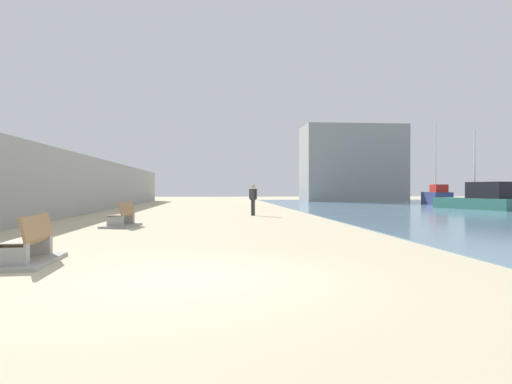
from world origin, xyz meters
The scene contains 8 objects.
ground_plane centered at (0.00, 18.00, 0.00)m, with size 120.00×120.00×0.00m, color #C6B793.
seawall centered at (-7.50, 18.00, 1.75)m, with size 0.80×64.00×3.49m, color #9E9E99.
bench_near centered at (-3.34, 1.85, 0.23)m, with size 1.20×2.15×0.98m.
bench_far centered at (-3.25, 10.75, 0.23)m, with size 1.35×2.22×0.98m.
person_walking centered at (2.57, 17.60, 1.04)m, with size 0.42×0.38×1.77m.
boat_far_left centered at (20.72, 32.12, 0.80)m, with size 2.35×4.88×7.68m.
boat_outer centered at (19.52, 23.18, 0.75)m, with size 4.00×6.90×5.76m.
harbor_building centered at (17.06, 46.00, 4.54)m, with size 12.00×6.00×9.08m, color gray.
Camera 1 is at (0.46, -7.60, 1.51)m, focal length 31.68 mm.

